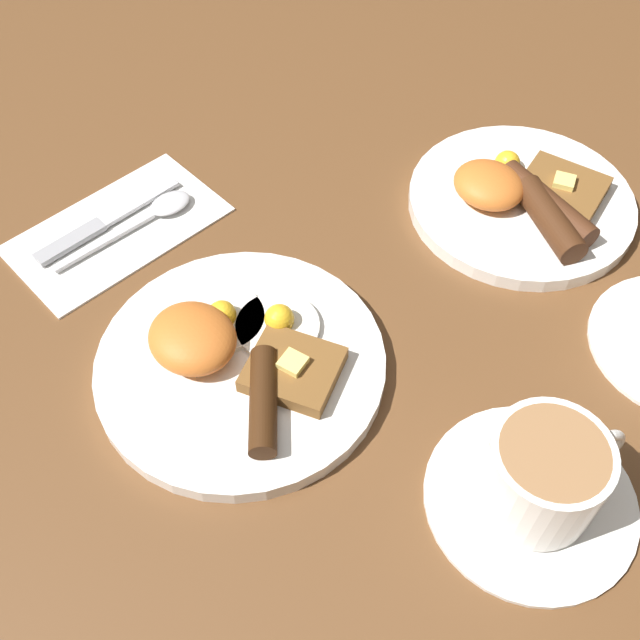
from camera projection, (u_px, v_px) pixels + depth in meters
ground_plane at (242, 369)px, 0.64m from camera, size 3.00×3.00×0.00m
breakfast_plate_near at (238, 358)px, 0.63m from camera, size 0.25×0.25×0.05m
breakfast_plate_far at (522, 199)px, 0.75m from camera, size 0.23×0.23×0.05m
teacup_near at (541, 481)px, 0.54m from camera, size 0.16×0.16×0.08m
napkin at (117, 228)px, 0.74m from camera, size 0.13×0.21×0.01m
knife at (101, 224)px, 0.74m from camera, size 0.02×0.16×0.01m
spoon at (156, 212)px, 0.75m from camera, size 0.03×0.16×0.01m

